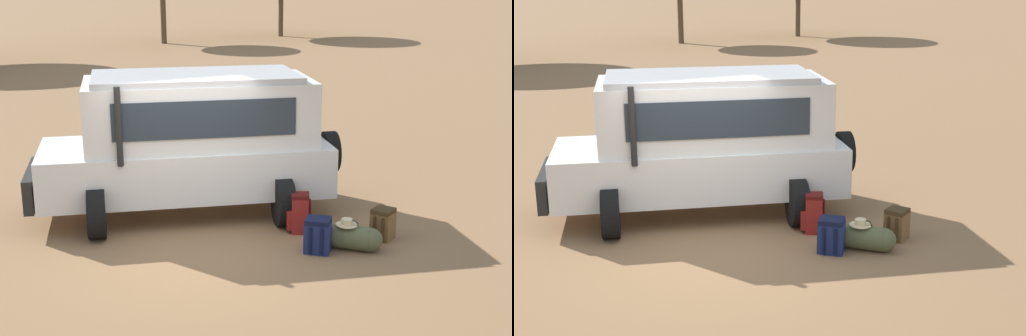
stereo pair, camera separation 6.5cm
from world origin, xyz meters
The scene contains 6 objects.
ground_plane centered at (0.00, 0.00, 0.00)m, with size 320.00×320.00×0.00m, color olive.
safari_vehicle centered at (0.58, 1.76, 1.29)m, with size 5.47×3.54×2.44m.
backpack_beside_front_wheel centered at (1.74, 0.05, 0.32)m, with size 0.44×0.40×0.65m.
backpack_cluster_center centered at (2.78, -0.81, 0.25)m, with size 0.47×0.43×0.51m.
backpack_near_rear_wheel centered at (1.58, -0.80, 0.26)m, with size 0.51×0.52×0.54m.
duffel_bag_low_black_case centered at (2.10, -0.95, 0.19)m, with size 0.74×0.76×0.48m.
Camera 2 is at (-3.74, -9.38, 4.18)m, focal length 50.00 mm.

